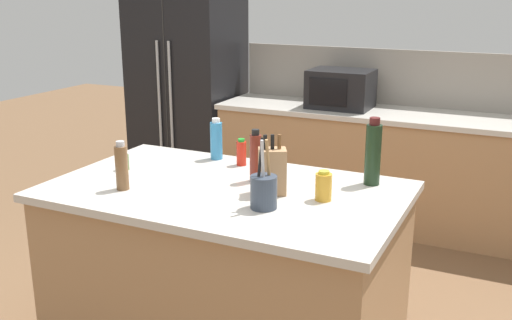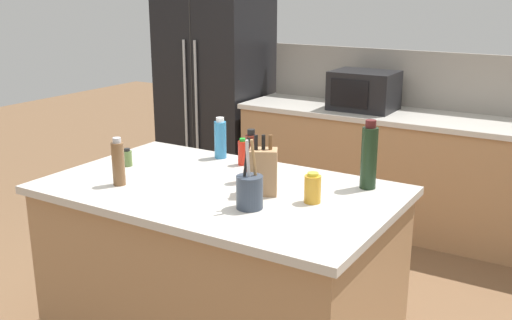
% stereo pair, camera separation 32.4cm
% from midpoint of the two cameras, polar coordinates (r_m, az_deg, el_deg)
% --- Properties ---
extents(back_counter_run, '(2.83, 0.66, 0.94)m').
position_cam_midpoint_polar(back_counter_run, '(4.94, 10.56, -0.83)').
color(back_counter_run, '#A87C54').
rests_on(back_counter_run, ground_plane).
extents(wall_backsplash, '(2.79, 0.03, 0.46)m').
position_cam_midpoint_polar(wall_backsplash, '(5.09, 11.91, 7.66)').
color(wall_backsplash, gray).
rests_on(wall_backsplash, back_counter_run).
extents(kitchen_island, '(1.74, 1.05, 0.94)m').
position_cam_midpoint_polar(kitchen_island, '(3.14, -5.80, -10.78)').
color(kitchen_island, '#A87C54').
rests_on(kitchen_island, ground_plane).
extents(refrigerator, '(0.91, 0.75, 1.87)m').
position_cam_midpoint_polar(refrigerator, '(5.65, -8.15, 6.26)').
color(refrigerator, black).
rests_on(refrigerator, ground_plane).
extents(microwave, '(0.50, 0.39, 0.31)m').
position_cam_midpoint_polar(microwave, '(4.92, 6.21, 6.74)').
color(microwave, black).
rests_on(microwave, back_counter_run).
extents(knife_block, '(0.16, 0.15, 0.29)m').
position_cam_midpoint_polar(knife_block, '(2.83, -1.71, -1.08)').
color(knife_block, '#A87C54').
rests_on(knife_block, kitchen_island).
extents(utensil_crock, '(0.12, 0.12, 0.32)m').
position_cam_midpoint_polar(utensil_crock, '(2.65, -2.76, -2.99)').
color(utensil_crock, '#333D4C').
rests_on(utensil_crock, kitchen_island).
extents(honey_jar, '(0.08, 0.08, 0.14)m').
position_cam_midpoint_polar(honey_jar, '(2.76, 3.13, -2.57)').
color(honey_jar, gold).
rests_on(honey_jar, kitchen_island).
extents(dish_soap_bottle, '(0.07, 0.07, 0.24)m').
position_cam_midpoint_polar(dish_soap_bottle, '(3.43, -6.51, 1.88)').
color(dish_soap_bottle, '#3384BC').
rests_on(dish_soap_bottle, kitchen_island).
extents(pepper_grinder, '(0.06, 0.06, 0.24)m').
position_cam_midpoint_polar(pepper_grinder, '(3.00, -15.72, -0.68)').
color(pepper_grinder, brown).
rests_on(pepper_grinder, kitchen_island).
extents(hot_sauce_bottle, '(0.05, 0.05, 0.15)m').
position_cam_midpoint_polar(hot_sauce_bottle, '(3.30, -4.21, 0.66)').
color(hot_sauce_bottle, red).
rests_on(hot_sauce_bottle, kitchen_island).
extents(spice_jar_oregano, '(0.05, 0.05, 0.10)m').
position_cam_midpoint_polar(spice_jar_oregano, '(3.33, -15.17, -0.19)').
color(spice_jar_oregano, '#567038').
rests_on(spice_jar_oregano, kitchen_island).
extents(vinegar_bottle, '(0.06, 0.06, 0.27)m').
position_cam_midpoint_polar(vinegar_bottle, '(3.01, -3.12, 0.24)').
color(vinegar_bottle, maroon).
rests_on(vinegar_bottle, kitchen_island).
extents(wine_bottle, '(0.08, 0.08, 0.34)m').
position_cam_midpoint_polar(wine_bottle, '(2.98, 8.06, 0.60)').
color(wine_bottle, black).
rests_on(wine_bottle, kitchen_island).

